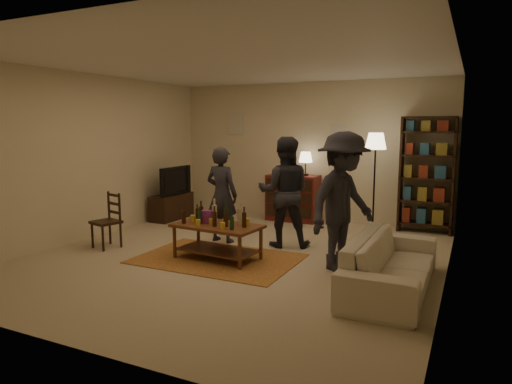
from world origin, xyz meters
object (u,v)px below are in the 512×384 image
Objects in this scene: sofa at (391,263)px; person_left at (222,195)px; coffee_table at (217,229)px; tv_stand at (172,200)px; dresser at (293,197)px; person_right at (284,192)px; dining_chair at (109,219)px; floor_lamp at (375,148)px; bookshelf at (427,174)px; person_by_sofa at (343,202)px.

person_left is (-2.83, 1.06, 0.46)m from sofa.
tv_stand is (-2.25, 2.03, -0.05)m from coffee_table.
sofa is 3.05m from person_left.
person_left is at bearing -101.97° from dresser.
person_right reaches higher than person_left.
dining_chair is 0.50× the size of floor_lamp.
coffee_table is 1.04m from person_left.
dining_chair is at bearing 42.14° from person_left.
tv_stand is at bearing -26.94° from person_left.
dresser reaches higher than coffee_table.
dresser is 2.50m from bookshelf.
bookshelf reaches higher than sofa.
person_right is (-1.07, -1.49, -0.63)m from floor_lamp.
person_by_sofa reaches higher than tv_stand.
bookshelf is 1.13× the size of person_by_sofa.
person_by_sofa is at bearing -23.70° from tv_stand.
bookshelf is 1.32× the size of person_left.
tv_stand is 0.51× the size of sofa.
person_by_sofa is at bearing 22.76° from dining_chair.
coffee_table is 1.29m from person_right.
coffee_table is 0.83× the size of person_left.
dining_chair is 0.56× the size of person_left.
person_right is at bearing 77.41° from person_by_sofa.
person_left is 1.02m from person_right.
person_left is at bearing 115.78° from coffee_table.
tv_stand is 4.84m from bookshelf.
coffee_table is at bearing 122.06° from person_by_sofa.
tv_stand is 0.78× the size of dresser.
dresser is at bearing -178.43° from bookshelf.
sofa is (4.64, -2.20, -0.08)m from tv_stand.
coffee_table is 2.41m from sofa.
bookshelf is at bearing 51.94° from dining_chair.
person_by_sofa reaches higher than person_right.
person_right is (0.57, -1.87, 0.37)m from dresser.
bookshelf is at bearing -154.04° from person_right.
floor_lamp reaches higher than sofa.
person_left is 0.86× the size of person_by_sofa.
person_by_sofa reaches higher than coffee_table.
tv_stand is 2.18m from person_left.
floor_lamp is (-0.80, -0.44, 0.44)m from bookshelf.
person_by_sofa reaches higher than dresser.
floor_lamp is at bearing -151.42° from bookshelf.
coffee_table is at bearing 85.89° from sofa.
coffee_table is at bearing 42.02° from person_right.
dining_chair is 5.35m from bookshelf.
dining_chair is 0.48× the size of person_by_sofa.
sofa is 2.28m from person_right.
sofa is at bearing -74.53° from floor_lamp.
person_left is (-2.07, -1.68, -0.71)m from floor_lamp.
bookshelf is at bearing 1.57° from dresser.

